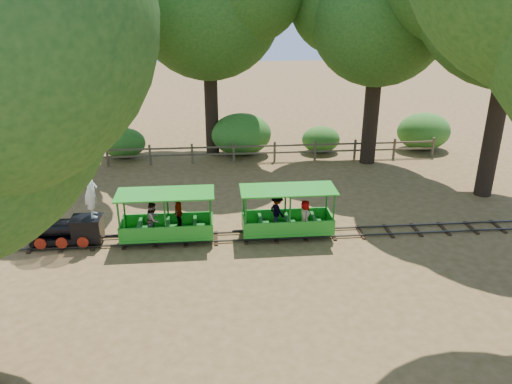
{
  "coord_description": "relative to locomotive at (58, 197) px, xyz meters",
  "views": [
    {
      "loc": [
        -2.0,
        -15.08,
        7.83
      ],
      "look_at": [
        -0.59,
        0.5,
        1.47
      ],
      "focal_mm": 35.0,
      "sensor_mm": 36.0,
      "label": 1
    }
  ],
  "objects": [
    {
      "name": "ground",
      "position": [
        6.98,
        -0.08,
        -1.69
      ],
      "size": [
        90.0,
        90.0,
        0.0
      ],
      "primitive_type": "plane",
      "color": "olive",
      "rests_on": "ground"
    },
    {
      "name": "shrub_west",
      "position": [
        0.56,
        9.22,
        -0.94
      ],
      "size": [
        2.17,
        1.67,
        1.5
      ],
      "primitive_type": "ellipsoid",
      "color": "#2D6B1E",
      "rests_on": "ground"
    },
    {
      "name": "oak_ne",
      "position": [
        12.45,
        7.51,
        5.4
      ],
      "size": [
        7.76,
        6.83,
        9.89
      ],
      "color": "#2D2116",
      "rests_on": "ground"
    },
    {
      "name": "fence",
      "position": [
        6.98,
        7.92,
        -1.11
      ],
      "size": [
        18.1,
        0.1,
        1.0
      ],
      "color": "brown",
      "rests_on": "ground"
    },
    {
      "name": "carriage_rear",
      "position": [
        7.41,
        -0.08,
        -0.97
      ],
      "size": [
        3.16,
        1.29,
        1.64
      ],
      "color": "#229420",
      "rests_on": "track"
    },
    {
      "name": "shrub_east",
      "position": [
        15.98,
        9.22,
        -0.73
      ],
      "size": [
        2.79,
        2.15,
        1.93
      ],
      "primitive_type": "ellipsoid",
      "color": "#2D6B1E",
      "rests_on": "ground"
    },
    {
      "name": "carriage_front",
      "position": [
        3.36,
        -0.08,
        -0.95
      ],
      "size": [
        3.16,
        1.31,
        1.64
      ],
      "color": "#229420",
      "rests_on": "track"
    },
    {
      "name": "track",
      "position": [
        6.98,
        -0.08,
        -1.63
      ],
      "size": [
        22.0,
        1.0,
        0.1
      ],
      "color": "#3F3D3A",
      "rests_on": "ground"
    },
    {
      "name": "shrub_mid_w",
      "position": [
        6.44,
        9.22,
        -0.64
      ],
      "size": [
        3.05,
        2.34,
        2.11
      ],
      "primitive_type": "ellipsoid",
      "color": "#2D6B1E",
      "rests_on": "ground"
    },
    {
      "name": "shrub_mid_e",
      "position": [
        10.54,
        9.22,
        -1.01
      ],
      "size": [
        1.96,
        1.51,
        1.36
      ],
      "primitive_type": "ellipsoid",
      "color": "#2D6B1E",
      "rests_on": "ground"
    },
    {
      "name": "oak_nw",
      "position": [
        -1.55,
        6.01,
        5.28
      ],
      "size": [
        7.93,
        6.98,
        9.83
      ],
      "color": "#2D2116",
      "rests_on": "ground"
    },
    {
      "name": "locomotive",
      "position": [
        0.0,
        0.0,
        0.0
      ],
      "size": [
        2.64,
        1.23,
        2.99
      ],
      "color": "black",
      "rests_on": "ground"
    }
  ]
}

